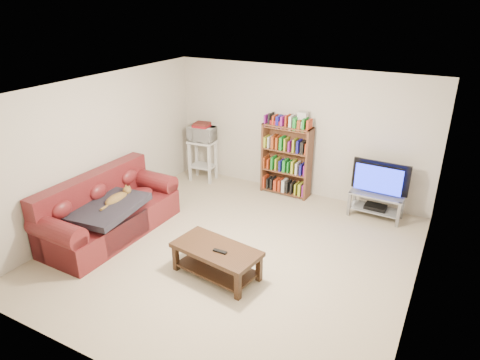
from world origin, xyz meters
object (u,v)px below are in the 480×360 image
Objects in this scene: bookshelf at (286,159)px; tv_stand at (376,201)px; coffee_table at (216,256)px; sofa at (107,214)px.

tv_stand is at bearing -3.11° from bookshelf.
tv_stand reaches higher than coffee_table.
bookshelf is (-0.20, 2.90, 0.40)m from coffee_table.
coffee_table is at bearing -83.62° from bookshelf.
sofa is at bearing -143.26° from tv_stand.
tv_stand is (1.54, 2.73, -0.00)m from coffee_table.
bookshelf is at bearing 102.10° from coffee_table.
sofa reaches higher than coffee_table.
tv_stand is at bearing 35.97° from sofa.
sofa reaches higher than tv_stand.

